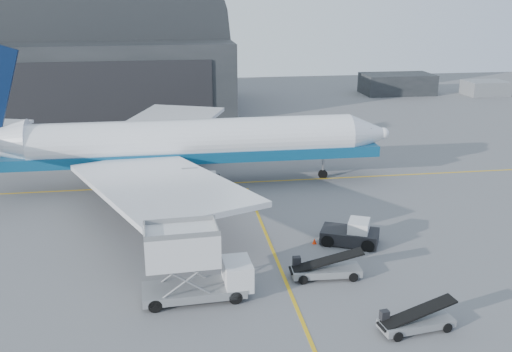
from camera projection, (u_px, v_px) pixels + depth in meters
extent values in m
plane|color=#565659|center=(279.00, 266.00, 42.74)|extent=(200.00, 200.00, 0.00)
cube|color=gold|center=(245.00, 182.00, 61.57)|extent=(80.00, 0.25, 0.02)
cube|color=gold|center=(284.00, 278.00, 40.86)|extent=(0.25, 40.00, 0.02)
cube|color=black|center=(85.00, 75.00, 98.98)|extent=(50.00, 28.00, 12.00)
cube|color=black|center=(73.00, 94.00, 86.01)|extent=(42.00, 0.40, 9.50)
cube|color=black|center=(396.00, 94.00, 115.91)|extent=(14.00, 8.00, 4.00)
cube|color=gray|center=(484.00, 95.00, 114.56)|extent=(8.00, 6.00, 2.80)
cylinder|color=white|center=(195.00, 140.00, 59.64)|extent=(33.36, 4.45, 4.45)
cone|color=white|center=(367.00, 134.00, 62.30)|extent=(4.08, 4.45, 4.45)
sphere|color=white|center=(383.00, 133.00, 62.56)|extent=(1.30, 1.30, 1.30)
cube|color=black|center=(358.00, 129.00, 61.97)|extent=(2.41, 2.04, 0.65)
cube|color=navy|center=(196.00, 153.00, 60.08)|extent=(38.92, 4.49, 1.11)
cube|color=white|center=(159.00, 184.00, 48.93)|extent=(17.09, 22.72, 1.35)
cube|color=white|center=(161.00, 127.00, 69.87)|extent=(17.09, 22.72, 1.35)
cube|color=white|center=(0.00, 128.00, 60.34)|extent=(5.67, 7.76, 0.32)
cylinder|color=gray|center=(190.00, 185.00, 53.27)|extent=(4.82, 2.50, 2.50)
cylinder|color=gray|center=(185.00, 145.00, 67.23)|extent=(4.82, 2.50, 2.50)
cylinder|color=#A5A5AA|center=(323.00, 167.00, 62.69)|extent=(0.26, 0.26, 2.59)
cylinder|color=black|center=(323.00, 174.00, 62.96)|extent=(1.02, 0.32, 1.02)
cylinder|color=black|center=(180.00, 189.00, 57.91)|extent=(1.20, 0.42, 1.20)
cylinder|color=black|center=(179.00, 172.00, 63.49)|extent=(1.20, 0.42, 1.20)
cube|color=gray|center=(194.00, 290.00, 37.99)|extent=(6.95, 3.09, 0.57)
cube|color=silver|center=(237.00, 274.00, 38.28)|extent=(1.95, 2.70, 1.82)
cube|color=black|center=(250.00, 269.00, 38.35)|extent=(0.21, 2.16, 1.02)
cube|color=silver|center=(182.00, 247.00, 36.87)|extent=(4.91, 3.09, 2.27)
cylinder|color=black|center=(236.00, 297.00, 37.43)|extent=(0.92, 0.39, 0.91)
cylinder|color=black|center=(230.00, 280.00, 39.65)|extent=(0.92, 0.39, 0.91)
cylinder|color=black|center=(155.00, 306.00, 36.43)|extent=(0.92, 0.39, 0.91)
cylinder|color=black|center=(154.00, 288.00, 38.65)|extent=(0.92, 0.39, 0.91)
cube|color=black|center=(350.00, 236.00, 46.45)|extent=(5.20, 4.20, 1.03)
cube|color=silver|center=(359.00, 226.00, 45.99)|extent=(2.31, 2.54, 1.03)
cylinder|color=black|center=(368.00, 246.00, 45.03)|extent=(1.10, 0.80, 1.03)
cylinder|color=black|center=(371.00, 235.00, 47.12)|extent=(1.10, 0.80, 1.03)
cylinder|color=black|center=(328.00, 241.00, 45.89)|extent=(1.10, 0.80, 1.03)
cylinder|color=black|center=(332.00, 230.00, 47.98)|extent=(1.10, 0.80, 1.03)
cube|color=gray|center=(416.00, 323.00, 34.47)|extent=(4.75, 2.17, 0.47)
cube|color=black|center=(417.00, 312.00, 34.25)|extent=(4.97, 1.69, 1.33)
cube|color=black|center=(384.00, 315.00, 34.33)|extent=(0.57, 0.48, 0.62)
cylinder|color=black|center=(447.00, 327.00, 34.30)|extent=(0.65, 0.34, 0.62)
cylinder|color=black|center=(433.00, 315.00, 35.63)|extent=(0.65, 0.34, 0.62)
cylinder|color=black|center=(398.00, 336.00, 33.41)|extent=(0.65, 0.34, 0.62)
cylinder|color=black|center=(385.00, 323.00, 34.74)|extent=(0.65, 0.34, 0.62)
cube|color=gray|center=(326.00, 271.00, 40.86)|extent=(5.03, 1.90, 0.51)
cube|color=black|center=(326.00, 261.00, 40.62)|extent=(5.33, 1.36, 1.44)
cube|color=black|center=(297.00, 261.00, 41.07)|extent=(0.58, 0.48, 0.68)
cylinder|color=black|center=(353.00, 277.00, 40.35)|extent=(0.69, 0.31, 0.68)
cylinder|color=black|center=(348.00, 267.00, 41.84)|extent=(0.69, 0.31, 0.68)
cylinder|color=black|center=(303.00, 279.00, 39.98)|extent=(0.69, 0.31, 0.68)
cylinder|color=black|center=(299.00, 269.00, 41.48)|extent=(0.69, 0.31, 0.68)
cube|color=#FD3208|center=(314.00, 244.00, 46.50)|extent=(0.33, 0.33, 0.03)
cone|color=#FD3208|center=(314.00, 241.00, 46.43)|extent=(0.33, 0.33, 0.48)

